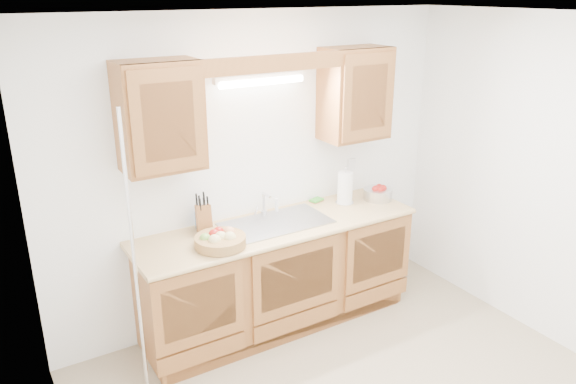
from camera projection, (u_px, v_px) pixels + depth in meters
room at (378, 238)px, 3.32m from camera, size 3.52×3.50×2.50m
base_cabinets at (277, 275)px, 4.56m from camera, size 2.20×0.60×0.86m
countertop at (277, 227)px, 4.40m from camera, size 2.30×0.63×0.04m
upper_cabinet_left at (159, 116)px, 3.79m from camera, size 0.55×0.33×0.75m
upper_cabinet_right at (355, 94)px, 4.60m from camera, size 0.55×0.33×0.75m
valance at (276, 63)px, 3.97m from camera, size 2.20×0.05×0.12m
fluorescent_fixture at (261, 79)px, 4.20m from camera, size 0.76×0.08×0.08m
sink at (276, 232)px, 4.44m from camera, size 0.84×0.46×0.36m
wire_shelf_pole at (135, 262)px, 3.57m from camera, size 0.03×0.03×2.00m
outlet_plate at (352, 165)px, 5.02m from camera, size 0.08×0.01×0.12m
fruit_basket at (220, 240)px, 4.00m from camera, size 0.45×0.45×0.12m
knife_block at (204, 218)px, 4.22m from camera, size 0.15×0.20×0.32m
orange_canister at (202, 217)px, 4.25m from camera, size 0.08×0.08×0.21m
soap_bottle at (201, 217)px, 4.28m from camera, size 0.10×0.11×0.19m
sponge at (316, 200)px, 4.86m from camera, size 0.13×0.10×0.02m
paper_towel at (345, 188)px, 4.78m from camera, size 0.16×0.16×0.33m
apple_bowl at (378, 193)px, 4.90m from camera, size 0.26×0.26×0.13m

